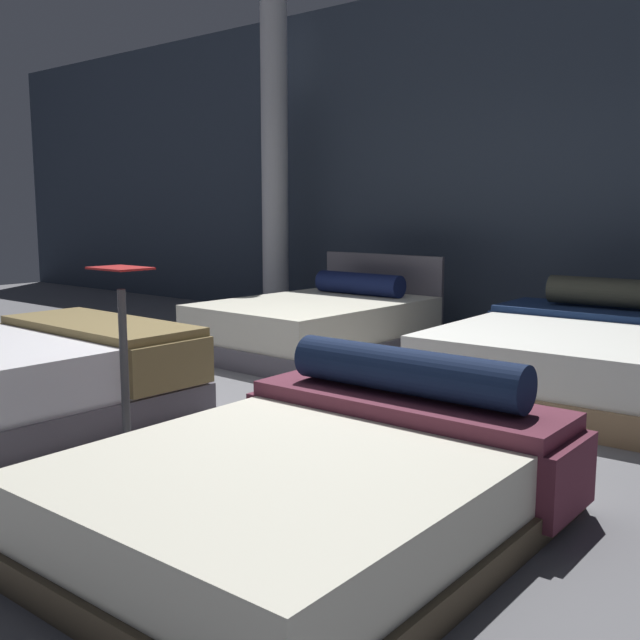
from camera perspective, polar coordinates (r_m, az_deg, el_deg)
name	(u,v)px	position (r m, az deg, el deg)	size (l,w,h in m)	color
ground_plane	(293,417)	(4.62, -2.09, -7.49)	(18.00, 18.00, 0.02)	slate
showroom_back_wall	(539,157)	(7.43, 16.47, 11.95)	(18.00, 0.06, 3.50)	#333D4C
bed_0	(12,382)	(4.75, -22.62, -4.44)	(1.54, 1.95, 0.55)	#534D57
bed_1	(319,483)	(2.98, -0.05, -12.43)	(1.59, 1.95, 0.65)	brown
bed_2	(318,325)	(6.59, -0.12, -0.37)	(1.51, 2.06, 0.83)	#55525C
bed_3	(579,357)	(5.46, 19.28, -2.68)	(1.73, 2.20, 0.75)	#947553
price_sign	(125,393)	(3.73, -14.76, -5.46)	(0.28, 0.24, 0.99)	#3F3F44
support_pillar	(275,165)	(8.54, -3.50, 11.80)	(0.30, 0.30, 3.50)	silver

